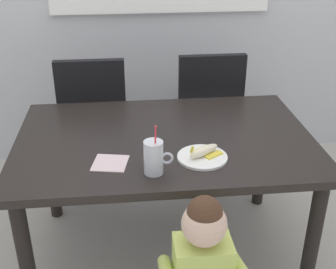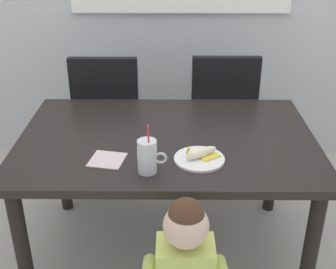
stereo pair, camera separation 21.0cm
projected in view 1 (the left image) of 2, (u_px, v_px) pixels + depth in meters
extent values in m
plane|color=#B7B2A8|center=(165.00, 250.00, 2.55)|extent=(24.00, 24.00, 0.00)
cube|color=black|center=(165.00, 140.00, 2.23)|extent=(1.48, 0.98, 0.04)
cylinder|color=black|center=(27.00, 262.00, 1.97)|extent=(0.07, 0.07, 0.69)
cylinder|color=black|center=(312.00, 242.00, 2.09)|extent=(0.07, 0.07, 0.69)
cylinder|color=black|center=(51.00, 168.00, 2.69)|extent=(0.07, 0.07, 0.69)
cylinder|color=black|center=(262.00, 157.00, 2.82)|extent=(0.07, 0.07, 0.69)
cube|color=black|center=(96.00, 124.00, 3.01)|extent=(0.44, 0.44, 0.06)
cube|color=black|center=(91.00, 98.00, 2.71)|extent=(0.42, 0.05, 0.48)
cylinder|color=black|center=(125.00, 141.00, 3.30)|extent=(0.04, 0.04, 0.42)
cylinder|color=black|center=(73.00, 144.00, 3.27)|extent=(0.04, 0.04, 0.42)
cylinder|color=black|center=(126.00, 167.00, 2.96)|extent=(0.04, 0.04, 0.42)
cylinder|color=black|center=(68.00, 170.00, 2.93)|extent=(0.04, 0.04, 0.42)
cube|color=black|center=(204.00, 118.00, 3.10)|extent=(0.44, 0.44, 0.06)
cube|color=black|center=(211.00, 92.00, 2.80)|extent=(0.42, 0.05, 0.48)
cylinder|color=black|center=(223.00, 135.00, 3.40)|extent=(0.04, 0.04, 0.42)
cylinder|color=black|center=(174.00, 137.00, 3.36)|extent=(0.04, 0.04, 0.42)
cylinder|color=black|center=(235.00, 159.00, 3.06)|extent=(0.04, 0.04, 0.42)
cylinder|color=black|center=(180.00, 162.00, 3.02)|extent=(0.04, 0.04, 0.42)
sphere|color=beige|center=(204.00, 224.00, 1.61)|extent=(0.17, 0.17, 0.17)
sphere|color=#472D1E|center=(205.00, 214.00, 1.59)|extent=(0.13, 0.13, 0.13)
cylinder|color=#C6DB66|center=(239.00, 268.00, 1.70)|extent=(0.05, 0.24, 0.13)
cylinder|color=silver|center=(153.00, 157.00, 1.88)|extent=(0.08, 0.08, 0.15)
cylinder|color=white|center=(154.00, 164.00, 1.89)|extent=(0.07, 0.07, 0.08)
torus|color=silver|center=(167.00, 158.00, 1.89)|extent=(0.06, 0.01, 0.06)
cylinder|color=#E5333F|center=(155.00, 144.00, 1.84)|extent=(0.01, 0.09, 0.21)
cylinder|color=white|center=(202.00, 157.00, 2.02)|extent=(0.23, 0.23, 0.01)
ellipsoid|color=#F4EAC6|center=(204.00, 151.00, 2.02)|extent=(0.17, 0.13, 0.04)
cube|color=yellow|center=(214.00, 155.00, 2.02)|extent=(0.09, 0.08, 0.01)
cube|color=yellow|center=(201.00, 150.00, 2.06)|extent=(0.09, 0.08, 0.01)
cylinder|color=yellow|center=(192.00, 150.00, 1.96)|extent=(0.03, 0.02, 0.03)
cube|color=silver|center=(110.00, 163.00, 1.98)|extent=(0.18, 0.18, 0.00)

